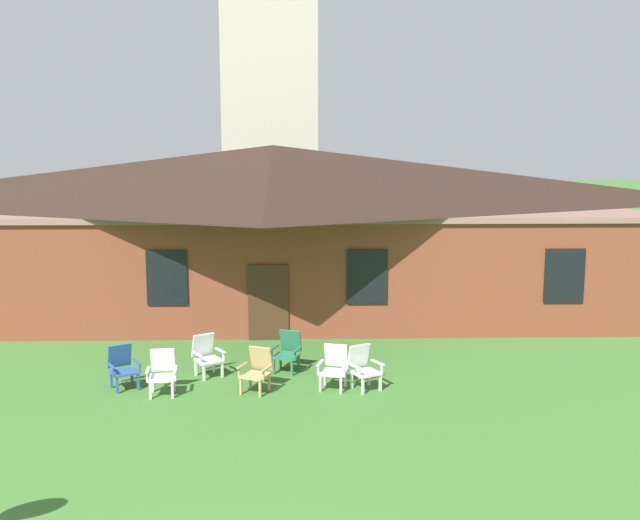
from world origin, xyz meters
TOP-DOWN VIEW (x-y plane):
  - brick_building at (0.00, 18.02)m, footprint 22.59×10.40m
  - dome_tower at (-0.59, 32.64)m, footprint 5.18×5.18m
  - lawn_chair_by_porch at (-3.04, 9.13)m, footprint 0.83×0.86m
  - lawn_chair_near_door at (-2.09, 8.73)m, footprint 0.68×0.71m
  - lawn_chair_left_end at (-1.30, 9.96)m, footprint 0.84×0.87m
  - lawn_chair_middle at (-0.05, 8.83)m, footprint 0.79×0.83m
  - lawn_chair_right_end at (0.59, 10.23)m, footprint 0.77×0.82m
  - lawn_chair_far_side at (1.63, 8.99)m, footprint 0.74×0.79m
  - lawn_chair_under_eave at (2.26, 8.94)m, footprint 0.82×0.86m

SIDE VIEW (x-z plane):
  - lawn_chair_by_porch at x=-3.04m, z-range 0.02..0.98m
  - lawn_chair_near_door at x=-2.09m, z-range 0.02..0.98m
  - lawn_chair_left_end at x=-1.30m, z-range 0.02..0.98m
  - lawn_chair_middle at x=-0.05m, z-range 0.02..0.98m
  - lawn_chair_right_end at x=0.59m, z-range 0.02..0.98m
  - lawn_chair_far_side at x=1.63m, z-range 0.02..0.98m
  - lawn_chair_under_eave at x=2.26m, z-range 0.02..0.98m
  - brick_building at x=0.00m, z-range 0.05..5.34m
  - dome_tower at x=-0.59m, z-range -0.83..19.55m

